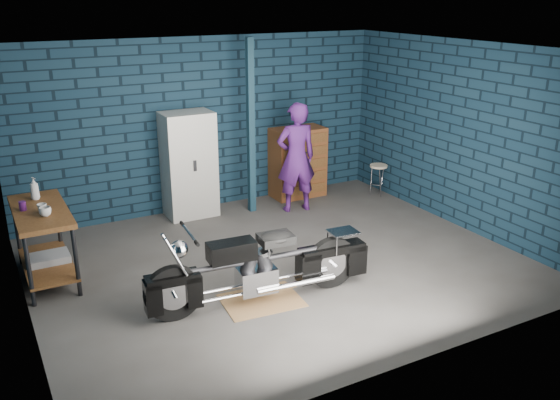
% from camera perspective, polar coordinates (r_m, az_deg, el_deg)
% --- Properties ---
extents(ground, '(6.00, 6.00, 0.00)m').
position_cam_1_polar(ground, '(7.70, -0.07, -6.15)').
color(ground, '#4A4745').
rests_on(ground, ground).
extents(room_walls, '(6.02, 5.01, 2.71)m').
position_cam_1_polar(room_walls, '(7.57, -2.08, 8.60)').
color(room_walls, '#102536').
rests_on(room_walls, ground).
extents(support_post, '(0.10, 0.10, 2.70)m').
position_cam_1_polar(support_post, '(9.15, -2.83, 6.95)').
color(support_post, '#132E3D').
rests_on(support_post, ground).
extents(workbench, '(0.60, 1.40, 0.91)m').
position_cam_1_polar(workbench, '(7.67, -21.68, -4.00)').
color(workbench, brown).
rests_on(workbench, ground).
extents(drip_mat, '(0.93, 0.73, 0.01)m').
position_cam_1_polar(drip_mat, '(6.84, -1.79, -9.63)').
color(drip_mat, brown).
rests_on(drip_mat, ground).
extents(motorcycle, '(2.28, 0.79, 0.98)m').
position_cam_1_polar(motorcycle, '(6.62, -1.83, -5.94)').
color(motorcycle, black).
rests_on(motorcycle, ground).
extents(person, '(0.69, 0.51, 1.74)m').
position_cam_1_polar(person, '(9.29, 1.57, 4.11)').
color(person, '#511E71').
rests_on(person, ground).
extents(storage_bin, '(0.48, 0.34, 0.30)m').
position_cam_1_polar(storage_bin, '(7.82, -21.29, -5.96)').
color(storage_bin, '#92939A').
rests_on(storage_bin, ground).
extents(locker, '(0.76, 0.54, 1.63)m').
position_cam_1_polar(locker, '(9.19, -8.75, 3.36)').
color(locker, beige).
rests_on(locker, ground).
extents(tool_chest, '(0.89, 0.49, 1.18)m').
position_cam_1_polar(tool_chest, '(10.03, 1.77, 3.62)').
color(tool_chest, brown).
rests_on(tool_chest, ground).
extents(shop_stool, '(0.36, 0.36, 0.54)m').
position_cam_1_polar(shop_stool, '(10.28, 9.40, 1.90)').
color(shop_stool, '#C2B093').
rests_on(shop_stool, ground).
extents(cup_a, '(0.14, 0.14, 0.11)m').
position_cam_1_polar(cup_a, '(7.24, -21.66, -1.04)').
color(cup_a, '#C2B093').
rests_on(cup_a, workbench).
extents(cup_b, '(0.14, 0.14, 0.10)m').
position_cam_1_polar(cup_b, '(7.38, -21.93, -0.72)').
color(cup_b, '#C2B093').
rests_on(cup_b, workbench).
extents(mug_purple, '(0.10, 0.10, 0.11)m').
position_cam_1_polar(mug_purple, '(7.53, -23.53, -0.53)').
color(mug_purple, '#571A68').
rests_on(mug_purple, workbench).
extents(bottle, '(0.14, 0.14, 0.28)m').
position_cam_1_polar(bottle, '(7.85, -22.57, 1.04)').
color(bottle, '#92939A').
rests_on(bottle, workbench).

